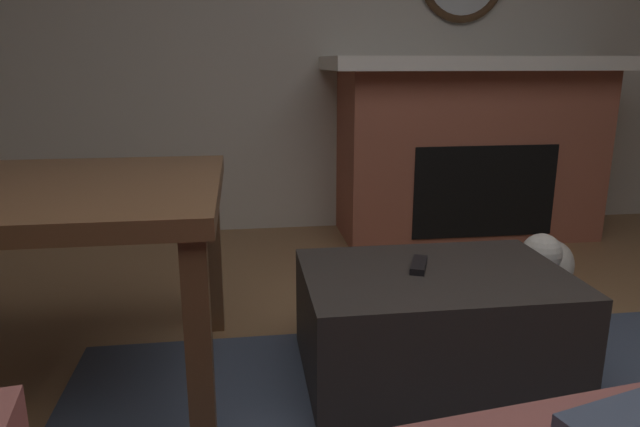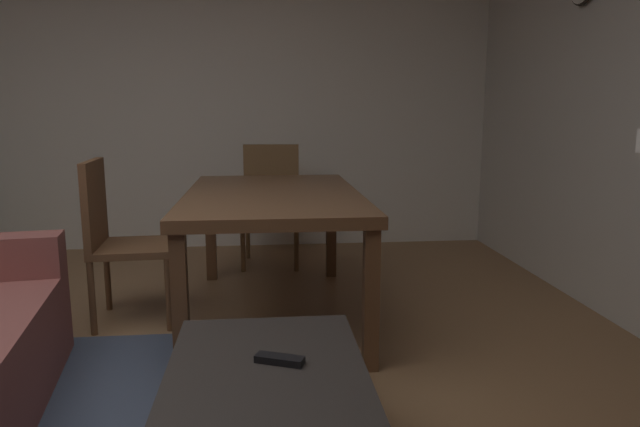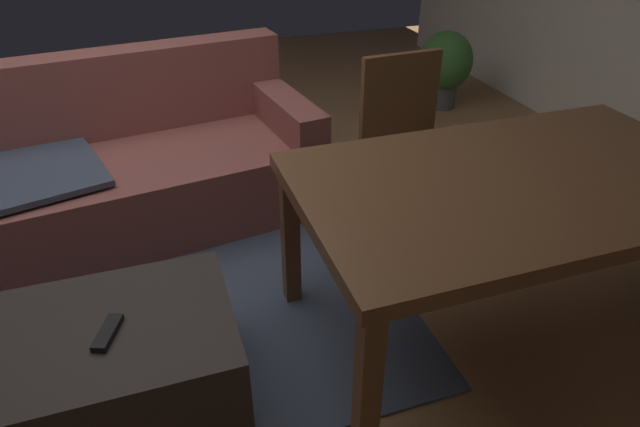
% 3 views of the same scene
% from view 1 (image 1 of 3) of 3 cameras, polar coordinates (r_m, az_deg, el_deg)
% --- Properties ---
extents(wall_back_fireplace_side, '(7.08, 0.12, 2.69)m').
position_cam_1_polar(wall_back_fireplace_side, '(3.92, 0.67, 18.24)').
color(wall_back_fireplace_side, beige).
rests_on(wall_back_fireplace_side, ground).
extents(fireplace, '(1.86, 0.76, 1.14)m').
position_cam_1_polar(fireplace, '(3.82, 14.57, 6.35)').
color(fireplace, '#9E5642').
rests_on(fireplace, ground).
extents(ottoman_coffee_table, '(0.93, 0.63, 0.40)m').
position_cam_1_polar(ottoman_coffee_table, '(2.15, 11.11, -10.66)').
color(ottoman_coffee_table, '#2D2826').
rests_on(ottoman_coffee_table, ground).
extents(tv_remote, '(0.11, 0.17, 0.02)m').
position_cam_1_polar(tv_remote, '(2.09, 9.77, -5.05)').
color(tv_remote, black).
rests_on(tv_remote, ottoman_coffee_table).
extents(small_dog, '(0.47, 0.51, 0.33)m').
position_cam_1_polar(small_dog, '(2.91, 21.53, -4.72)').
color(small_dog, silver).
rests_on(small_dog, ground).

